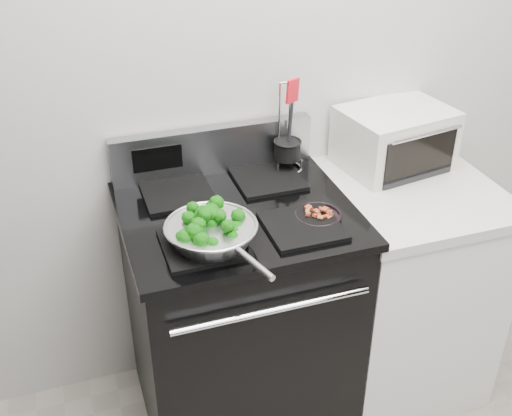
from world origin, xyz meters
name	(u,v)px	position (x,y,z in m)	size (l,w,h in m)	color
back_wall	(287,57)	(0.00, 1.75, 1.35)	(4.00, 0.02, 2.70)	beige
gas_range	(239,314)	(-0.30, 1.41, 0.49)	(0.79, 0.69, 1.13)	black
counter	(399,284)	(0.39, 1.41, 0.46)	(0.62, 0.68, 0.92)	white
skillet	(212,232)	(-0.44, 1.24, 1.00)	(0.29, 0.45, 0.06)	silver
broccoli_pile	(211,227)	(-0.44, 1.24, 1.02)	(0.23, 0.23, 0.08)	#043204
bacon_plate	(318,213)	(-0.06, 1.28, 0.97)	(0.16, 0.16, 0.04)	black
utensil_holder	(287,154)	(-0.03, 1.64, 1.01)	(0.12, 0.12, 0.36)	silver
toaster_oven	(395,138)	(0.40, 1.60, 1.04)	(0.45, 0.37, 0.23)	silver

